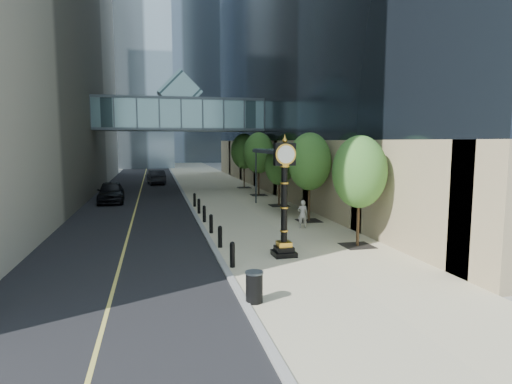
% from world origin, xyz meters
% --- Properties ---
extents(ground, '(320.00, 320.00, 0.00)m').
position_xyz_m(ground, '(0.00, 0.00, 0.00)').
color(ground, gray).
rests_on(ground, ground).
extents(road, '(8.00, 180.00, 0.02)m').
position_xyz_m(road, '(-7.00, 40.00, 0.01)').
color(road, black).
rests_on(road, ground).
extents(sidewalk, '(8.00, 180.00, 0.06)m').
position_xyz_m(sidewalk, '(1.00, 40.00, 0.03)').
color(sidewalk, '#BCB290').
rests_on(sidewalk, ground).
extents(curb, '(0.25, 180.00, 0.07)m').
position_xyz_m(curb, '(-3.00, 40.00, 0.04)').
color(curb, gray).
rests_on(curb, ground).
extents(distant_tower_c, '(22.00, 22.00, 65.00)m').
position_xyz_m(distant_tower_c, '(-6.00, 120.00, 32.50)').
color(distant_tower_c, '#A7C1D3').
rests_on(distant_tower_c, ground).
extents(skywalk, '(17.00, 4.20, 5.80)m').
position_xyz_m(skywalk, '(-3.00, 28.00, 7.71)').
color(skywalk, slate).
rests_on(skywalk, ground).
extents(entrance_canopy, '(3.00, 8.00, 4.38)m').
position_xyz_m(entrance_canopy, '(3.48, 14.00, 4.19)').
color(entrance_canopy, '#383F44').
rests_on(entrance_canopy, ground).
extents(bollard_row, '(0.20, 16.20, 0.90)m').
position_xyz_m(bollard_row, '(-2.70, 9.00, 0.51)').
color(bollard_row, black).
rests_on(bollard_row, sidewalk).
extents(street_trees, '(2.76, 28.63, 5.67)m').
position_xyz_m(street_trees, '(3.60, 17.01, 3.68)').
color(street_trees, black).
rests_on(street_trees, sidewalk).
extents(street_clock, '(0.95, 0.95, 5.01)m').
position_xyz_m(street_clock, '(-0.27, 2.11, 2.23)').
color(street_clock, black).
rests_on(street_clock, sidewalk).
extents(trash_bin, '(0.55, 0.55, 0.90)m').
position_xyz_m(trash_bin, '(-2.70, -2.75, 0.51)').
color(trash_bin, black).
rests_on(trash_bin, sidewalk).
extents(pedestrian, '(0.63, 0.46, 1.58)m').
position_xyz_m(pedestrian, '(2.51, 7.59, 0.85)').
color(pedestrian, '#B4ACA5').
rests_on(pedestrian, sidewalk).
extents(car_near, '(2.22, 5.06, 1.69)m').
position_xyz_m(car_near, '(-9.04, 21.06, 0.87)').
color(car_near, black).
rests_on(car_near, road).
extents(car_far, '(2.25, 5.03, 1.60)m').
position_xyz_m(car_far, '(-5.44, 35.65, 0.82)').
color(car_far, black).
rests_on(car_far, road).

